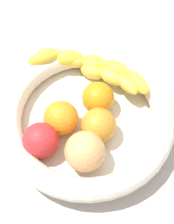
{
  "coord_description": "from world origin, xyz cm",
  "views": [
    {
      "loc": [
        16.7,
        22.86,
        53.81
      ],
      "look_at": [
        0.0,
        0.0,
        7.94
      ],
      "focal_mm": 49.05,
      "sensor_mm": 36.0,
      "label": 1
    }
  ],
  "objects_px": {
    "banana_draped_right": "(91,69)",
    "tomato_red": "(41,140)",
    "banana_draped_left": "(91,66)",
    "peach_blush": "(85,151)",
    "fruit_bowl": "(87,117)",
    "orange_mid_left": "(97,127)",
    "orange_front": "(98,98)",
    "orange_mid_right": "(61,118)"
  },
  "relations": [
    {
      "from": "orange_mid_left",
      "to": "orange_front",
      "type": "bearing_deg",
      "value": -129.53
    },
    {
      "from": "banana_draped_left",
      "to": "orange_mid_left",
      "type": "bearing_deg",
      "value": 57.04
    },
    {
      "from": "tomato_red",
      "to": "orange_mid_right",
      "type": "bearing_deg",
      "value": -162.64
    },
    {
      "from": "peach_blush",
      "to": "banana_draped_right",
      "type": "bearing_deg",
      "value": -129.71
    },
    {
      "from": "fruit_bowl",
      "to": "banana_draped_left",
      "type": "relative_size",
      "value": 1.56
    },
    {
      "from": "tomato_red",
      "to": "fruit_bowl",
      "type": "bearing_deg",
      "value": 179.83
    },
    {
      "from": "banana_draped_left",
      "to": "orange_front",
      "type": "bearing_deg",
      "value": 62.25
    },
    {
      "from": "orange_mid_left",
      "to": "peach_blush",
      "type": "relative_size",
      "value": 0.9
    },
    {
      "from": "peach_blush",
      "to": "orange_front",
      "type": "bearing_deg",
      "value": -138.37
    },
    {
      "from": "banana_draped_left",
      "to": "tomato_red",
      "type": "xyz_separation_m",
      "value": [
        0.16,
        0.08,
        0.0
      ]
    },
    {
      "from": "orange_mid_left",
      "to": "tomato_red",
      "type": "distance_m",
      "value": 0.1
    },
    {
      "from": "banana_draped_right",
      "to": "orange_mid_right",
      "type": "xyz_separation_m",
      "value": [
        0.11,
        0.06,
        0.0
      ]
    },
    {
      "from": "orange_mid_left",
      "to": "orange_mid_right",
      "type": "relative_size",
      "value": 1.0
    },
    {
      "from": "banana_draped_right",
      "to": "banana_draped_left",
      "type": "bearing_deg",
      "value": -136.94
    },
    {
      "from": "banana_draped_right",
      "to": "tomato_red",
      "type": "relative_size",
      "value": 3.33
    },
    {
      "from": "orange_mid_left",
      "to": "peach_blush",
      "type": "bearing_deg",
      "value": 31.27
    },
    {
      "from": "peach_blush",
      "to": "tomato_red",
      "type": "relative_size",
      "value": 1.11
    },
    {
      "from": "fruit_bowl",
      "to": "tomato_red",
      "type": "distance_m",
      "value": 0.1
    },
    {
      "from": "banana_draped_left",
      "to": "orange_front",
      "type": "xyz_separation_m",
      "value": [
        0.04,
        0.07,
        -0.0
      ]
    },
    {
      "from": "orange_mid_left",
      "to": "tomato_red",
      "type": "bearing_deg",
      "value": -20.51
    },
    {
      "from": "fruit_bowl",
      "to": "orange_mid_left",
      "type": "height_order",
      "value": "orange_mid_left"
    },
    {
      "from": "peach_blush",
      "to": "banana_draped_left",
      "type": "bearing_deg",
      "value": -129.97
    },
    {
      "from": "banana_draped_right",
      "to": "peach_blush",
      "type": "height_order",
      "value": "peach_blush"
    },
    {
      "from": "banana_draped_right",
      "to": "orange_mid_right",
      "type": "height_order",
      "value": "orange_mid_right"
    },
    {
      "from": "banana_draped_left",
      "to": "tomato_red",
      "type": "bearing_deg",
      "value": 25.91
    },
    {
      "from": "fruit_bowl",
      "to": "tomato_red",
      "type": "height_order",
      "value": "tomato_red"
    },
    {
      "from": "orange_mid_left",
      "to": "banana_draped_left",
      "type": "bearing_deg",
      "value": -122.96
    },
    {
      "from": "orange_front",
      "to": "orange_mid_right",
      "type": "relative_size",
      "value": 0.96
    },
    {
      "from": "banana_draped_right",
      "to": "peach_blush",
      "type": "xyz_separation_m",
      "value": [
        0.11,
        0.14,
        0.01
      ]
    },
    {
      "from": "orange_front",
      "to": "peach_blush",
      "type": "height_order",
      "value": "peach_blush"
    },
    {
      "from": "banana_draped_left",
      "to": "fruit_bowl",
      "type": "bearing_deg",
      "value": 49.14
    },
    {
      "from": "banana_draped_right",
      "to": "orange_front",
      "type": "distance_m",
      "value": 0.07
    },
    {
      "from": "fruit_bowl",
      "to": "orange_mid_right",
      "type": "relative_size",
      "value": 5.13
    },
    {
      "from": "banana_draped_right",
      "to": "orange_mid_left",
      "type": "height_order",
      "value": "orange_mid_left"
    },
    {
      "from": "fruit_bowl",
      "to": "orange_mid_right",
      "type": "bearing_deg",
      "value": -20.22
    },
    {
      "from": "banana_draped_left",
      "to": "orange_front",
      "type": "distance_m",
      "value": 0.08
    },
    {
      "from": "banana_draped_right",
      "to": "tomato_red",
      "type": "height_order",
      "value": "tomato_red"
    },
    {
      "from": "orange_front",
      "to": "orange_mid_left",
      "type": "distance_m",
      "value": 0.06
    },
    {
      "from": "orange_front",
      "to": "peach_blush",
      "type": "distance_m",
      "value": 0.11
    },
    {
      "from": "fruit_bowl",
      "to": "banana_draped_right",
      "type": "bearing_deg",
      "value": -130.46
    },
    {
      "from": "banana_draped_left",
      "to": "orange_mid_left",
      "type": "relative_size",
      "value": 3.3
    },
    {
      "from": "tomato_red",
      "to": "banana_draped_right",
      "type": "bearing_deg",
      "value": -154.73
    }
  ]
}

